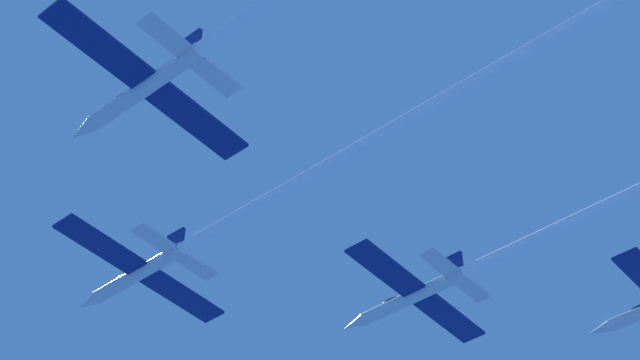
{
  "coord_description": "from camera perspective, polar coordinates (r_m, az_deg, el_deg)",
  "views": [
    {
      "loc": [
        -41.43,
        -53.05,
        -49.49
      ],
      "look_at": [
        -0.05,
        -18.45,
        -0.1
      ],
      "focal_mm": 57.98,
      "sensor_mm": 36.0,
      "label": 1
    }
  ],
  "objects": [
    {
      "name": "jet_lead",
      "position": [
        72.47,
        0.02,
        0.56
      ],
      "size": [
        16.25,
        60.5,
        2.69
      ],
      "color": "silver"
    },
    {
      "name": "jet_right_wing",
      "position": [
        78.1,
        15.07,
        -1.59
      ],
      "size": [
        16.25,
        56.02,
        2.69
      ],
      "color": "silver"
    }
  ]
}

